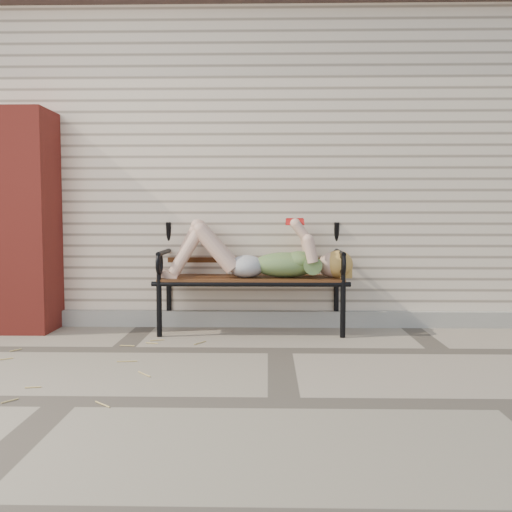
{
  "coord_description": "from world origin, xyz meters",
  "views": [
    {
      "loc": [
        -0.09,
        -4.39,
        1.05
      ],
      "look_at": [
        -0.2,
        0.59,
        0.7
      ],
      "focal_mm": 40.0,
      "sensor_mm": 36.0,
      "label": 1
    }
  ],
  "objects": [
    {
      "name": "foundation_strip",
      "position": [
        0.0,
        0.97,
        0.07
      ],
      "size": [
        8.0,
        0.1,
        0.15
      ],
      "primitive_type": "cube",
      "color": "#A29D92",
      "rests_on": "ground"
    },
    {
      "name": "straw_scatter",
      "position": [
        -1.88,
        -0.51,
        0.01
      ],
      "size": [
        2.93,
        1.81,
        0.01
      ],
      "color": "tan",
      "rests_on": "ground"
    },
    {
      "name": "brick_pillar",
      "position": [
        -2.3,
        0.75,
        1.0
      ],
      "size": [
        0.5,
        0.5,
        2.0
      ],
      "primitive_type": "cube",
      "color": "maroon",
      "rests_on": "ground"
    },
    {
      "name": "ground",
      "position": [
        0.0,
        0.0,
        0.0
      ],
      "size": [
        80.0,
        80.0,
        0.0
      ],
      "primitive_type": "plane",
      "color": "gray",
      "rests_on": "ground"
    },
    {
      "name": "reading_woman",
      "position": [
        -0.23,
        0.7,
        0.69
      ],
      "size": [
        1.7,
        0.39,
        0.54
      ],
      "color": "#0B454F",
      "rests_on": "ground"
    },
    {
      "name": "house_wall",
      "position": [
        0.0,
        3.0,
        1.5
      ],
      "size": [
        8.0,
        4.0,
        3.0
      ],
      "primitive_type": "cube",
      "color": "beige",
      "rests_on": "ground"
    },
    {
      "name": "garden_bench",
      "position": [
        -0.24,
        0.85,
        0.66
      ],
      "size": [
        1.81,
        0.72,
        1.17
      ],
      "color": "black",
      "rests_on": "ground"
    },
    {
      "name": "house_roof",
      "position": [
        0.0,
        3.0,
        3.15
      ],
      "size": [
        8.3,
        4.3,
        0.3
      ],
      "primitive_type": "cube",
      "color": "#463532",
      "rests_on": "house_wall"
    }
  ]
}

